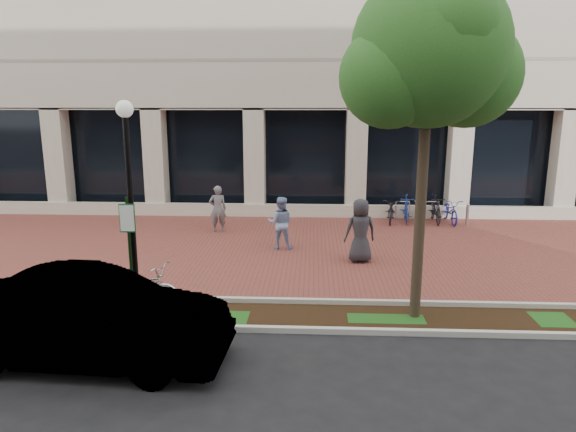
{
  "coord_description": "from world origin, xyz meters",
  "views": [
    {
      "loc": [
        0.33,
        -15.39,
        4.45
      ],
      "look_at": [
        -0.4,
        -0.8,
        1.2
      ],
      "focal_mm": 32.0,
      "sensor_mm": 36.0,
      "label": 1
    }
  ],
  "objects_px": {
    "lamppost": "(130,195)",
    "pedestrian_left": "(218,209)",
    "parking_sign": "(129,239)",
    "pedestrian_mid": "(281,223)",
    "bike_rack_cluster": "(421,210)",
    "bollard": "(467,214)",
    "pedestrian_right": "(360,231)",
    "locked_bicycle": "(140,286)",
    "sedan_near_curb": "(88,319)",
    "street_tree": "(431,60)"
  },
  "relations": [
    {
      "from": "street_tree",
      "to": "bike_rack_cluster",
      "type": "distance_m",
      "value": 10.18
    },
    {
      "from": "street_tree",
      "to": "pedestrian_left",
      "type": "relative_size",
      "value": 4.24
    },
    {
      "from": "street_tree",
      "to": "pedestrian_mid",
      "type": "relative_size",
      "value": 4.25
    },
    {
      "from": "bollard",
      "to": "sedan_near_curb",
      "type": "distance_m",
      "value": 14.27
    },
    {
      "from": "locked_bicycle",
      "to": "bike_rack_cluster",
      "type": "xyz_separation_m",
      "value": [
        7.82,
        8.73,
        -0.05
      ]
    },
    {
      "from": "locked_bicycle",
      "to": "street_tree",
      "type": "bearing_deg",
      "value": -73.06
    },
    {
      "from": "pedestrian_right",
      "to": "locked_bicycle",
      "type": "bearing_deg",
      "value": 22.29
    },
    {
      "from": "pedestrian_mid",
      "to": "pedestrian_right",
      "type": "bearing_deg",
      "value": 156.18
    },
    {
      "from": "pedestrian_right",
      "to": "parking_sign",
      "type": "bearing_deg",
      "value": 21.39
    },
    {
      "from": "pedestrian_mid",
      "to": "sedan_near_curb",
      "type": "bearing_deg",
      "value": 72.59
    },
    {
      "from": "pedestrian_right",
      "to": "bollard",
      "type": "height_order",
      "value": "pedestrian_right"
    },
    {
      "from": "pedestrian_right",
      "to": "street_tree",
      "type": "bearing_deg",
      "value": 89.63
    },
    {
      "from": "bollard",
      "to": "sedan_near_curb",
      "type": "relative_size",
      "value": 0.18
    },
    {
      "from": "locked_bicycle",
      "to": "sedan_near_curb",
      "type": "xyz_separation_m",
      "value": [
        -0.11,
        -2.36,
        0.26
      ]
    },
    {
      "from": "street_tree",
      "to": "locked_bicycle",
      "type": "bearing_deg",
      "value": 179.22
    },
    {
      "from": "bike_rack_cluster",
      "to": "sedan_near_curb",
      "type": "relative_size",
      "value": 0.62
    },
    {
      "from": "sedan_near_curb",
      "to": "bollard",
      "type": "bearing_deg",
      "value": -38.83
    },
    {
      "from": "pedestrian_right",
      "to": "bike_rack_cluster",
      "type": "relative_size",
      "value": 0.61
    },
    {
      "from": "bollard",
      "to": "locked_bicycle",
      "type": "bearing_deg",
      "value": -138.74
    },
    {
      "from": "sedan_near_curb",
      "to": "lamppost",
      "type": "bearing_deg",
      "value": 3.46
    },
    {
      "from": "locked_bicycle",
      "to": "pedestrian_right",
      "type": "relative_size",
      "value": 1.11
    },
    {
      "from": "pedestrian_left",
      "to": "sedan_near_curb",
      "type": "relative_size",
      "value": 0.34
    },
    {
      "from": "street_tree",
      "to": "bike_rack_cluster",
      "type": "bearing_deg",
      "value": 78.22
    },
    {
      "from": "bike_rack_cluster",
      "to": "sedan_near_curb",
      "type": "distance_m",
      "value": 13.63
    },
    {
      "from": "lamppost",
      "to": "bike_rack_cluster",
      "type": "distance_m",
      "value": 11.9
    },
    {
      "from": "parking_sign",
      "to": "street_tree",
      "type": "relative_size",
      "value": 0.36
    },
    {
      "from": "bollard",
      "to": "sedan_near_curb",
      "type": "xyz_separation_m",
      "value": [
        -9.53,
        -10.62,
        0.36
      ]
    },
    {
      "from": "parking_sign",
      "to": "lamppost",
      "type": "distance_m",
      "value": 0.96
    },
    {
      "from": "street_tree",
      "to": "sedan_near_curb",
      "type": "height_order",
      "value": "street_tree"
    },
    {
      "from": "lamppost",
      "to": "pedestrian_right",
      "type": "relative_size",
      "value": 2.46
    },
    {
      "from": "sedan_near_curb",
      "to": "street_tree",
      "type": "bearing_deg",
      "value": -66.41
    },
    {
      "from": "lamppost",
      "to": "locked_bicycle",
      "type": "distance_m",
      "value": 2.01
    },
    {
      "from": "pedestrian_left",
      "to": "bollard",
      "type": "height_order",
      "value": "pedestrian_left"
    },
    {
      "from": "lamppost",
      "to": "pedestrian_left",
      "type": "xyz_separation_m",
      "value": [
        0.56,
        6.82,
        -1.72
      ]
    },
    {
      "from": "locked_bicycle",
      "to": "pedestrian_mid",
      "type": "height_order",
      "value": "pedestrian_mid"
    },
    {
      "from": "lamppost",
      "to": "street_tree",
      "type": "distance_m",
      "value": 6.68
    },
    {
      "from": "lamppost",
      "to": "sedan_near_curb",
      "type": "distance_m",
      "value": 3.02
    },
    {
      "from": "parking_sign",
      "to": "pedestrian_mid",
      "type": "xyz_separation_m",
      "value": [
        2.94,
        4.93,
        -0.77
      ]
    },
    {
      "from": "pedestrian_left",
      "to": "pedestrian_mid",
      "type": "xyz_separation_m",
      "value": [
        2.32,
        -2.01,
        -0.0
      ]
    },
    {
      "from": "street_tree",
      "to": "sedan_near_curb",
      "type": "distance_m",
      "value": 7.88
    },
    {
      "from": "parking_sign",
      "to": "sedan_near_curb",
      "type": "xyz_separation_m",
      "value": [
        0.07,
        -2.36,
        -0.79
      ]
    },
    {
      "from": "pedestrian_mid",
      "to": "sedan_near_curb",
      "type": "height_order",
      "value": "pedestrian_mid"
    },
    {
      "from": "parking_sign",
      "to": "pedestrian_right",
      "type": "height_order",
      "value": "parking_sign"
    },
    {
      "from": "bike_rack_cluster",
      "to": "bollard",
      "type": "bearing_deg",
      "value": -12.3
    },
    {
      "from": "sedan_near_curb",
      "to": "pedestrian_left",
      "type": "bearing_deg",
      "value": -0.29
    },
    {
      "from": "pedestrian_left",
      "to": "pedestrian_right",
      "type": "distance_m",
      "value": 5.68
    },
    {
      "from": "pedestrian_mid",
      "to": "bollard",
      "type": "height_order",
      "value": "pedestrian_mid"
    },
    {
      "from": "pedestrian_left",
      "to": "pedestrian_mid",
      "type": "distance_m",
      "value": 3.07
    },
    {
      "from": "lamppost",
      "to": "pedestrian_right",
      "type": "height_order",
      "value": "lamppost"
    },
    {
      "from": "lamppost",
      "to": "sedan_near_curb",
      "type": "height_order",
      "value": "lamppost"
    }
  ]
}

